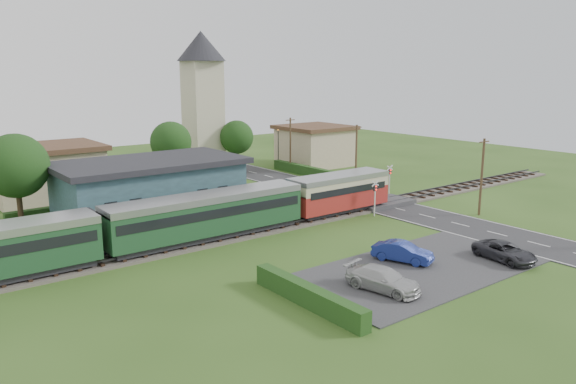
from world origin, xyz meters
TOP-DOWN VIEW (x-y plane):
  - ground at (0.00, 0.00)m, footprint 120.00×120.00m
  - railway_track at (0.00, 2.00)m, footprint 76.00×3.20m
  - road at (10.00, 0.00)m, footprint 6.00×70.00m
  - car_park at (-1.50, -12.00)m, footprint 17.00×9.00m
  - crossing_deck at (10.00, 2.00)m, footprint 6.20×3.40m
  - platform at (-10.00, 5.20)m, footprint 30.00×3.00m
  - equipment_hut at (-18.00, 5.20)m, footprint 2.30×2.30m
  - station_building at (-10.00, 10.99)m, footprint 16.00×9.00m
  - train at (-12.57, 2.00)m, footprint 43.20×2.90m
  - church_tower at (5.00, 28.00)m, footprint 6.00×6.00m
  - house_west at (-15.00, 25.00)m, footprint 10.80×8.80m
  - house_east at (20.00, 24.00)m, footprint 8.80×8.80m
  - hedge_carpark at (-11.00, -12.00)m, footprint 0.80×9.00m
  - hedge_roadside at (14.20, 16.00)m, footprint 0.80×18.00m
  - hedge_station at (-10.00, 15.50)m, footprint 22.00×0.80m
  - tree_a at (-20.00, 14.00)m, footprint 5.20×5.20m
  - tree_b at (-2.00, 23.00)m, footprint 4.60×4.60m
  - tree_c at (8.00, 25.00)m, footprint 4.20×4.20m
  - utility_pole_b at (14.20, -6.00)m, footprint 1.40×0.22m
  - utility_pole_c at (14.20, 10.00)m, footprint 1.40×0.22m
  - utility_pole_d at (14.20, 22.00)m, footprint 1.40×0.22m
  - crossing_signal_near at (6.40, -0.41)m, footprint 0.84×0.28m
  - crossing_signal_far at (13.60, 4.39)m, footprint 0.84×0.28m
  - streetlamp_east at (16.00, 27.00)m, footprint 0.30×0.30m
  - car_on_road at (9.24, 10.75)m, footprint 3.35×2.43m
  - car_park_blue at (-1.26, -10.35)m, footprint 2.84×4.35m
  - car_park_silver at (-6.14, -13.09)m, footprint 2.86×5.02m
  - car_park_dark at (4.50, -14.50)m, footprint 2.65×4.72m
  - pedestrian_near at (-4.38, 4.98)m, footprint 0.74×0.51m
  - pedestrian_far at (-15.98, 4.59)m, footprint 0.65×0.81m

SIDE VIEW (x-z plane):
  - ground at x=0.00m, z-range 0.00..0.00m
  - road at x=10.00m, z-range 0.00..0.05m
  - car_park at x=-1.50m, z-range 0.00..0.08m
  - railway_track at x=0.00m, z-range -0.13..0.36m
  - crossing_deck at x=10.00m, z-range 0.00..0.45m
  - platform at x=-10.00m, z-range 0.00..0.45m
  - car_on_road at x=9.24m, z-range 0.05..1.11m
  - hedge_carpark at x=-11.00m, z-range 0.00..1.20m
  - hedge_roadside at x=14.20m, z-range 0.00..1.20m
  - hedge_station at x=-10.00m, z-range 0.00..1.30m
  - car_park_dark at x=4.50m, z-range 0.08..1.33m
  - car_park_blue at x=-1.26m, z-range 0.08..1.43m
  - car_park_silver at x=-6.14m, z-range 0.08..1.45m
  - pedestrian_far at x=-15.98m, z-range 0.45..2.06m
  - pedestrian_near at x=-4.38m, z-range 0.45..2.42m
  - equipment_hut at x=-18.00m, z-range 0.47..3.02m
  - crossing_signal_near at x=6.40m, z-range 0.50..3.78m
  - crossing_signal_far at x=13.60m, z-range 0.50..3.78m
  - train at x=-12.57m, z-range 0.48..3.88m
  - station_building at x=-10.00m, z-range 0.04..5.34m
  - house_west at x=-15.00m, z-range 0.04..5.54m
  - house_east at x=20.00m, z-range 0.05..5.55m
  - streetlamp_east at x=16.00m, z-range 0.46..5.62m
  - utility_pole_b at x=14.20m, z-range 0.13..7.13m
  - utility_pole_c at x=14.20m, z-range 0.13..7.13m
  - utility_pole_d at x=14.20m, z-range 0.13..7.13m
  - tree_c at x=8.00m, z-range 1.26..8.04m
  - tree_b at x=-2.00m, z-range 1.35..8.69m
  - tree_a at x=-20.00m, z-range 1.38..9.38m
  - church_tower at x=5.00m, z-range 1.43..19.03m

